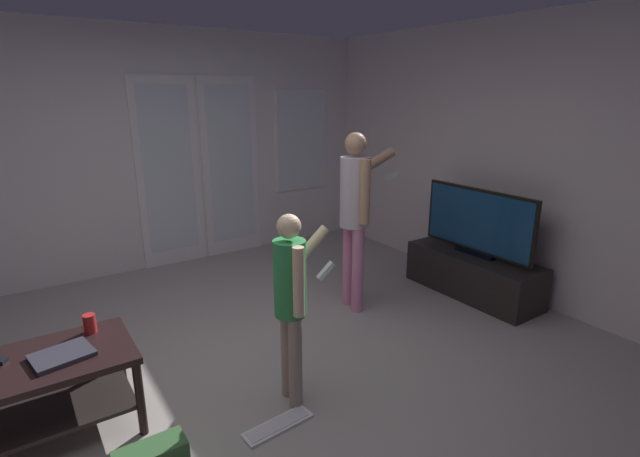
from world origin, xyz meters
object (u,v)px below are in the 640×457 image
(coffee_table, at_px, (43,382))
(cup_near_edge, at_px, (90,324))
(tv_stand, at_px, (473,274))
(person_child, at_px, (292,293))
(loose_keyboard, at_px, (278,425))
(laptop_closed, at_px, (62,355))
(flat_screen_tv, at_px, (478,222))
(person_adult, at_px, (356,206))

(coffee_table, distance_m, cup_near_edge, 0.39)
(tv_stand, xyz_separation_m, person_child, (-2.30, -0.43, 0.54))
(coffee_table, relative_size, person_child, 0.78)
(loose_keyboard, distance_m, laptop_closed, 1.28)
(loose_keyboard, relative_size, laptop_closed, 1.49)
(coffee_table, distance_m, laptop_closed, 0.19)
(flat_screen_tv, distance_m, cup_near_edge, 3.36)
(laptop_closed, bearing_deg, person_adult, -0.49)
(person_child, xyz_separation_m, loose_keyboard, (-0.21, -0.18, -0.73))
(tv_stand, bearing_deg, flat_screen_tv, 114.73)
(flat_screen_tv, xyz_separation_m, person_adult, (-1.14, 0.42, 0.22))
(tv_stand, relative_size, flat_screen_tv, 1.10)
(laptop_closed, bearing_deg, loose_keyboard, -41.81)
(coffee_table, xyz_separation_m, person_adult, (2.50, 0.39, 0.59))
(tv_stand, bearing_deg, loose_keyboard, -166.36)
(coffee_table, xyz_separation_m, tv_stand, (3.64, -0.04, -0.16))
(person_child, bearing_deg, laptop_closed, 160.46)
(person_adult, height_order, cup_near_edge, person_adult)
(person_child, bearing_deg, person_adult, 36.50)
(person_child, height_order, cup_near_edge, person_child)
(person_adult, bearing_deg, loose_keyboard, -143.00)
(flat_screen_tv, height_order, loose_keyboard, flat_screen_tv)
(person_child, bearing_deg, coffee_table, 160.37)
(person_child, bearing_deg, flat_screen_tv, 10.77)
(coffee_table, height_order, flat_screen_tv, flat_screen_tv)
(coffee_table, bearing_deg, loose_keyboard, -30.19)
(cup_near_edge, bearing_deg, person_child, -32.05)
(flat_screen_tv, bearing_deg, loose_keyboard, -166.28)
(flat_screen_tv, xyz_separation_m, loose_keyboard, (-2.51, -0.61, -0.72))
(cup_near_edge, bearing_deg, flat_screen_tv, -3.69)
(tv_stand, distance_m, person_adult, 1.43)
(tv_stand, bearing_deg, cup_near_edge, 176.25)
(coffee_table, xyz_separation_m, laptop_closed, (0.11, -0.04, 0.15))
(person_child, bearing_deg, tv_stand, 10.67)
(person_adult, bearing_deg, laptop_closed, -169.83)
(flat_screen_tv, bearing_deg, person_adult, 159.51)
(tv_stand, distance_m, laptop_closed, 3.54)
(flat_screen_tv, distance_m, loose_keyboard, 2.69)
(person_adult, xyz_separation_m, person_child, (-1.17, -0.86, -0.21))
(tv_stand, distance_m, person_child, 2.41)
(tv_stand, distance_m, loose_keyboard, 2.60)
(coffee_table, bearing_deg, flat_screen_tv, -0.60)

